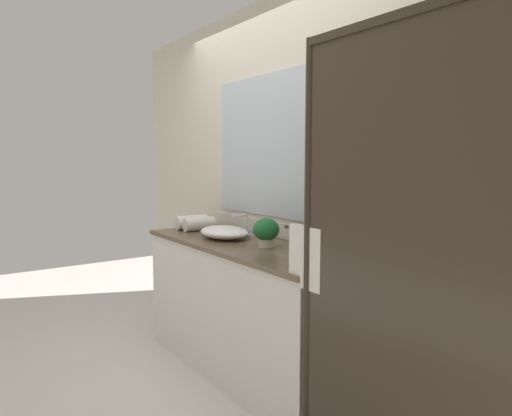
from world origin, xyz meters
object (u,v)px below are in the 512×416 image
at_px(faucet, 245,229).
at_px(potted_plant, 266,231).
at_px(rolled_towel_near_edge, 192,222).
at_px(soap_dish, 332,256).
at_px(amenity_bottle_lotion, 298,260).
at_px(rolled_towel_middle, 199,224).
at_px(amenity_bottle_shampoo, 293,254).
at_px(sink_basin, 224,232).
at_px(amenity_bottle_body_wash, 305,251).

height_order(faucet, potted_plant, potted_plant).
bearing_deg(rolled_towel_near_edge, faucet, 17.11).
relative_size(soap_dish, rolled_towel_near_edge, 0.39).
bearing_deg(faucet, amenity_bottle_lotion, -18.90).
height_order(faucet, amenity_bottle_lotion, faucet).
bearing_deg(rolled_towel_near_edge, rolled_towel_middle, 4.95).
bearing_deg(amenity_bottle_shampoo, faucet, 163.31).
height_order(soap_dish, amenity_bottle_lotion, amenity_bottle_lotion).
height_order(sink_basin, rolled_towel_near_edge, rolled_towel_near_edge).
xyz_separation_m(faucet, amenity_bottle_shampoo, (0.85, -0.25, -0.01)).
bearing_deg(sink_basin, faucet, 90.00).
bearing_deg(potted_plant, amenity_bottle_lotion, -20.49).
height_order(potted_plant, amenity_bottle_shampoo, potted_plant).
distance_m(potted_plant, amenity_bottle_shampoo, 0.43).
bearing_deg(soap_dish, amenity_bottle_shampoo, -110.50).
distance_m(faucet, potted_plant, 0.46).
bearing_deg(sink_basin, amenity_bottle_lotion, -9.21).
relative_size(amenity_bottle_lotion, amenity_bottle_body_wash, 0.89).
distance_m(amenity_bottle_lotion, amenity_bottle_shampoo, 0.16).
bearing_deg(amenity_bottle_body_wash, sink_basin, -178.69).
bearing_deg(amenity_bottle_shampoo, amenity_bottle_body_wash, 93.75).
height_order(sink_basin, amenity_bottle_body_wash, amenity_bottle_body_wash).
height_order(sink_basin, rolled_towel_middle, rolled_towel_middle).
bearing_deg(sink_basin, amenity_bottle_shampoo, -5.13).
bearing_deg(soap_dish, faucet, 178.03).
xyz_separation_m(potted_plant, rolled_towel_near_edge, (-0.97, -0.03, -0.05)).
relative_size(faucet, rolled_towel_near_edge, 0.67).
bearing_deg(potted_plant, soap_dish, 11.55).
relative_size(sink_basin, amenity_bottle_shampoo, 4.91).
relative_size(potted_plant, amenity_bottle_lotion, 2.30).
bearing_deg(faucet, soap_dish, -1.97).
bearing_deg(rolled_towel_middle, faucet, 20.12).
bearing_deg(amenity_bottle_body_wash, amenity_bottle_shampoo, -86.25).
bearing_deg(rolled_towel_near_edge, amenity_bottle_shampoo, -3.84).
xyz_separation_m(soap_dish, amenity_bottle_shampoo, (-0.08, -0.22, 0.03)).
xyz_separation_m(potted_plant, soap_dish, (0.49, 0.10, -0.09)).
height_order(soap_dish, rolled_towel_near_edge, rolled_towel_near_edge).
xyz_separation_m(soap_dish, rolled_towel_middle, (-1.35, -0.12, 0.04)).
bearing_deg(soap_dish, sink_basin, -171.08).
xyz_separation_m(amenity_bottle_body_wash, rolled_towel_near_edge, (-1.37, -0.00, 0.01)).
height_order(sink_basin, amenity_bottle_shampoo, sink_basin).
xyz_separation_m(faucet, rolled_towel_middle, (-0.42, -0.15, -0.00)).
relative_size(sink_basin, amenity_bottle_body_wash, 4.62).
height_order(sink_basin, potted_plant, potted_plant).
xyz_separation_m(amenity_bottle_lotion, rolled_towel_middle, (-1.41, 0.19, 0.01)).
xyz_separation_m(potted_plant, amenity_bottle_lotion, (0.55, -0.21, -0.07)).
xyz_separation_m(sink_basin, amenity_bottle_shampoo, (0.85, -0.08, -0.00)).
bearing_deg(faucet, amenity_bottle_body_wash, -10.69).
relative_size(faucet, amenity_bottle_lotion, 2.09).
relative_size(sink_basin, rolled_towel_near_edge, 1.65).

